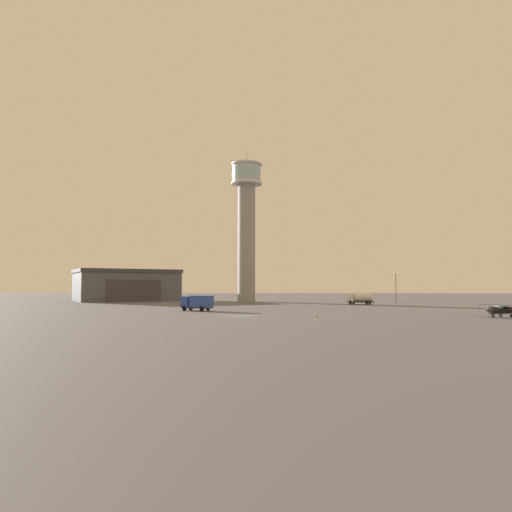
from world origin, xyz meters
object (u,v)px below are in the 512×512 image
Objects in this scene: truck_fuel_tanker_white at (361,298)px; truck_box_blue at (197,302)px; control_tower at (246,220)px; light_post_west at (396,284)px; airplane_black at (505,309)px; traffic_cone_near_left at (316,314)px.

truck_fuel_tanker_white reaches higher than truck_box_blue.
truck_box_blue is at bearing 69.45° from truck_fuel_tanker_white.
truck_fuel_tanker_white is at bearing -32.63° from control_tower.
truck_box_blue is at bearing -138.18° from light_post_west.
airplane_black is at bearing -56.70° from control_tower.
truck_box_blue is 0.74× the size of light_post_west.
light_post_west is at bearing -115.89° from truck_box_blue.
light_post_west is (40.96, -4.12, -18.51)m from control_tower.
truck_fuel_tanker_white is (28.65, -18.34, -21.80)m from control_tower.
truck_fuel_tanker_white reaches higher than airplane_black.
truck_box_blue reaches higher than airplane_black.
control_tower reaches higher than light_post_west.
control_tower is 40.41m from truck_fuel_tanker_white.
airplane_black is at bearing -175.70° from truck_box_blue.
airplane_black is 13.04× the size of traffic_cone_near_left.
truck_box_blue is (-46.86, 15.21, 0.36)m from airplane_black.
truck_fuel_tanker_white is 19.10m from light_post_west.
truck_fuel_tanker_white is at bearing -118.94° from truck_box_blue.
traffic_cone_near_left is (13.56, -60.67, -23.15)m from control_tower.
light_post_west reaches higher than truck_fuel_tanker_white.
truck_fuel_tanker_white is 1.06× the size of truck_box_blue.
traffic_cone_near_left is (19.91, -14.22, -1.26)m from truck_box_blue.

